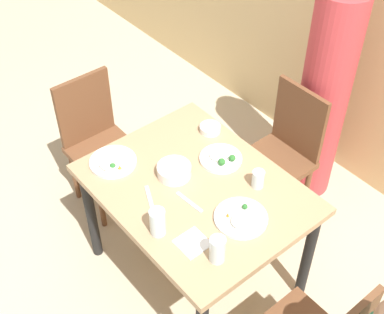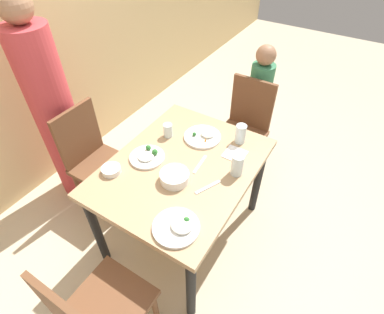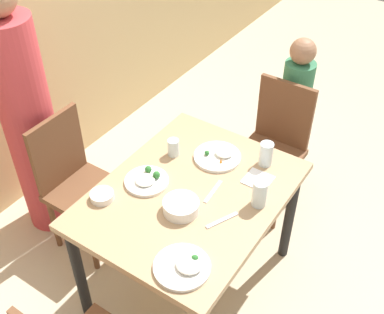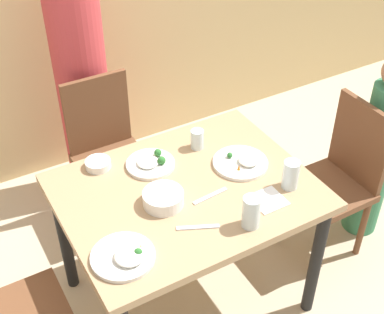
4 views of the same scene
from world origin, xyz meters
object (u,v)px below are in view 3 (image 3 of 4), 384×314
at_px(chair_adult_spot, 77,181).
at_px(person_child, 292,118).
at_px(person_adult, 30,125).
at_px(plate_rice_adult, 184,266).
at_px(chair_child_spot, 274,145).
at_px(glass_water_tall, 260,193).
at_px(bowl_curry, 181,206).

distance_m(chair_adult_spot, person_child, 1.52).
xyz_separation_m(person_adult, plate_rice_adult, (-0.33, -1.35, -0.01)).
bearing_deg(person_child, chair_adult_spot, 146.10).
bearing_deg(chair_child_spot, person_adult, -139.79).
height_order(chair_adult_spot, glass_water_tall, chair_adult_spot).
bearing_deg(chair_child_spot, person_child, 90.00).
bearing_deg(chair_child_spot, chair_adult_spot, -130.58).
height_order(chair_adult_spot, plate_rice_adult, chair_adult_spot).
relative_size(person_child, plate_rice_adult, 4.48).
bearing_deg(glass_water_tall, plate_rice_adult, 170.50).
relative_size(bowl_curry, plate_rice_adult, 0.71).
relative_size(person_adult, glass_water_tall, 11.36).
xyz_separation_m(chair_adult_spot, person_adult, (0.00, 0.32, 0.29)).
height_order(bowl_curry, glass_water_tall, glass_water_tall).
bearing_deg(plate_rice_adult, person_adult, 76.16).
bearing_deg(person_adult, person_child, -42.87).
distance_m(bowl_curry, plate_rice_adult, 0.35).
height_order(person_adult, bowl_curry, person_adult).
bearing_deg(bowl_curry, chair_adult_spot, 86.11).
xyz_separation_m(chair_adult_spot, chair_child_spot, (0.99, -0.85, 0.00)).
bearing_deg(bowl_curry, plate_rice_adult, -143.10).
bearing_deg(person_child, bowl_curry, 178.81).
bearing_deg(chair_adult_spot, bowl_curry, -93.89).
height_order(chair_child_spot, glass_water_tall, chair_child_spot).
relative_size(chair_adult_spot, person_adult, 0.55).
distance_m(plate_rice_adult, glass_water_tall, 0.54).
relative_size(chair_adult_spot, plate_rice_adult, 3.58).
bearing_deg(bowl_curry, chair_child_spot, -1.50).
relative_size(chair_adult_spot, bowl_curry, 5.07).
xyz_separation_m(chair_adult_spot, person_child, (1.26, -0.85, 0.06)).
xyz_separation_m(person_adult, person_child, (1.26, -1.17, -0.24)).
bearing_deg(chair_adult_spot, plate_rice_adult, -107.94).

